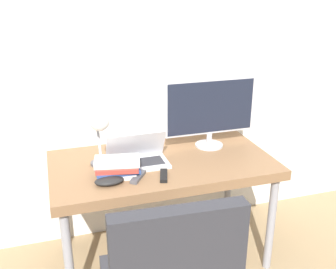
{
  "coord_description": "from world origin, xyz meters",
  "views": [
    {
      "loc": [
        -0.62,
        -1.73,
        1.71
      ],
      "look_at": [
        0.03,
        0.33,
        0.89
      ],
      "focal_mm": 42.0,
      "sensor_mm": 36.0,
      "label": 1
    }
  ],
  "objects_px": {
    "monitor": "(210,110)",
    "book_stack": "(117,167)",
    "desk_lamp": "(99,127)",
    "laptop": "(137,158)",
    "game_controller": "(109,181)"
  },
  "relations": [
    {
      "from": "desk_lamp",
      "to": "game_controller",
      "type": "bearing_deg",
      "value": -83.28
    },
    {
      "from": "book_stack",
      "to": "desk_lamp",
      "type": "bearing_deg",
      "value": 144.27
    },
    {
      "from": "monitor",
      "to": "game_controller",
      "type": "relative_size",
      "value": 3.82
    },
    {
      "from": "desk_lamp",
      "to": "book_stack",
      "type": "bearing_deg",
      "value": -35.73
    },
    {
      "from": "game_controller",
      "to": "desk_lamp",
      "type": "bearing_deg",
      "value": 96.72
    },
    {
      "from": "laptop",
      "to": "book_stack",
      "type": "height_order",
      "value": "laptop"
    },
    {
      "from": "monitor",
      "to": "book_stack",
      "type": "xyz_separation_m",
      "value": [
        -0.66,
        -0.25,
        -0.2
      ]
    },
    {
      "from": "monitor",
      "to": "game_controller",
      "type": "height_order",
      "value": "monitor"
    },
    {
      "from": "desk_lamp",
      "to": "book_stack",
      "type": "relative_size",
      "value": 1.39
    },
    {
      "from": "laptop",
      "to": "game_controller",
      "type": "xyz_separation_m",
      "value": [
        -0.2,
        -0.2,
        -0.02
      ]
    },
    {
      "from": "game_controller",
      "to": "monitor",
      "type": "bearing_deg",
      "value": 25.08
    },
    {
      "from": "book_stack",
      "to": "game_controller",
      "type": "bearing_deg",
      "value": -124.61
    },
    {
      "from": "desk_lamp",
      "to": "monitor",
      "type": "bearing_deg",
      "value": 14.86
    },
    {
      "from": "laptop",
      "to": "game_controller",
      "type": "relative_size",
      "value": 2.23
    },
    {
      "from": "monitor",
      "to": "desk_lamp",
      "type": "relative_size",
      "value": 1.62
    }
  ]
}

